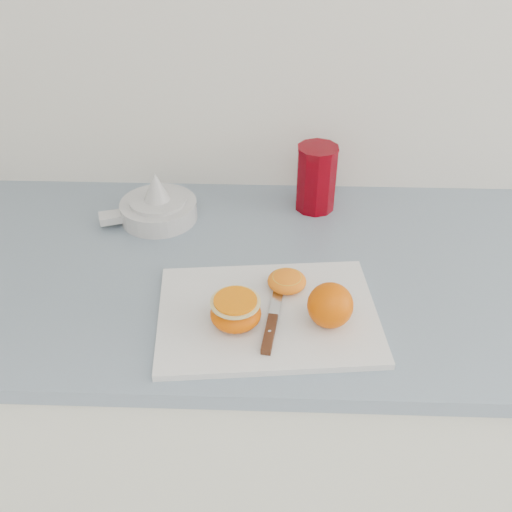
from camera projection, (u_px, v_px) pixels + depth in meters
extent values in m
cube|color=white|center=(259.00, 418.00, 1.35)|extent=(2.28, 0.60, 0.86)
cube|color=gray|center=(260.00, 269.00, 1.08)|extent=(2.34, 0.64, 0.03)
cube|color=silver|center=(268.00, 315.00, 0.95)|extent=(0.39, 0.29, 0.01)
sphere|color=#DD5C00|center=(330.00, 305.00, 0.91)|extent=(0.07, 0.07, 0.07)
ellipsoid|color=#DD5C00|center=(236.00, 313.00, 0.91)|extent=(0.08, 0.08, 0.04)
cylinder|color=#DBC87C|center=(235.00, 302.00, 0.90)|extent=(0.08, 0.08, 0.00)
cylinder|color=#FD6E00|center=(235.00, 301.00, 0.90)|extent=(0.07, 0.07, 0.00)
ellipsoid|color=orange|center=(287.00, 281.00, 0.99)|extent=(0.07, 0.07, 0.03)
cylinder|color=gold|center=(287.00, 277.00, 0.98)|extent=(0.05, 0.05, 0.00)
cube|color=#4D2112|center=(269.00, 334.00, 0.90)|extent=(0.03, 0.08, 0.01)
cube|color=#B7B7BC|center=(278.00, 295.00, 0.97)|extent=(0.03, 0.11, 0.00)
cylinder|color=#B7B7BC|center=(269.00, 334.00, 0.90)|extent=(0.00, 0.00, 0.01)
cylinder|color=silver|center=(159.00, 210.00, 1.19)|extent=(0.16, 0.16, 0.04)
cylinder|color=silver|center=(158.00, 200.00, 1.18)|extent=(0.12, 0.12, 0.01)
cone|color=silver|center=(156.00, 186.00, 1.16)|extent=(0.05, 0.05, 0.06)
cube|color=silver|center=(112.00, 217.00, 1.17)|extent=(0.06, 0.05, 0.02)
ellipsoid|color=#E74902|center=(165.00, 199.00, 1.17)|extent=(0.01, 0.01, 0.00)
ellipsoid|color=#E74902|center=(149.00, 196.00, 1.18)|extent=(0.01, 0.01, 0.00)
ellipsoid|color=#E74902|center=(158.00, 202.00, 1.16)|extent=(0.01, 0.01, 0.00)
ellipsoid|color=#E74902|center=(167.00, 194.00, 1.18)|extent=(0.01, 0.01, 0.00)
cylinder|color=#71000A|center=(316.00, 179.00, 1.20)|extent=(0.09, 0.09, 0.14)
cylinder|color=#FC4100|center=(315.00, 201.00, 1.23)|extent=(0.07, 0.07, 0.02)
cylinder|color=#71000A|center=(318.00, 148.00, 1.15)|extent=(0.09, 0.09, 0.00)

